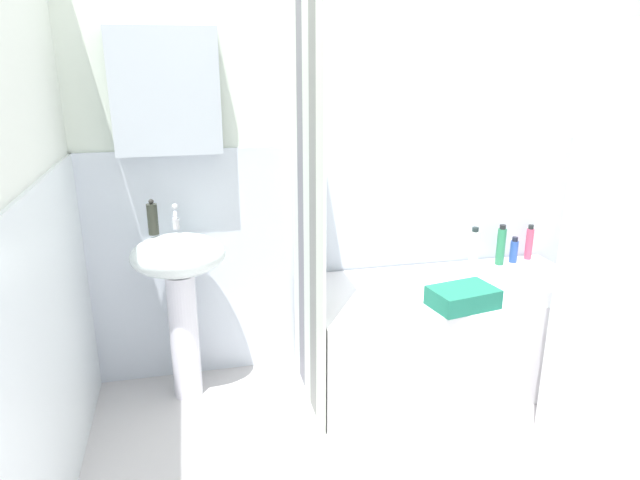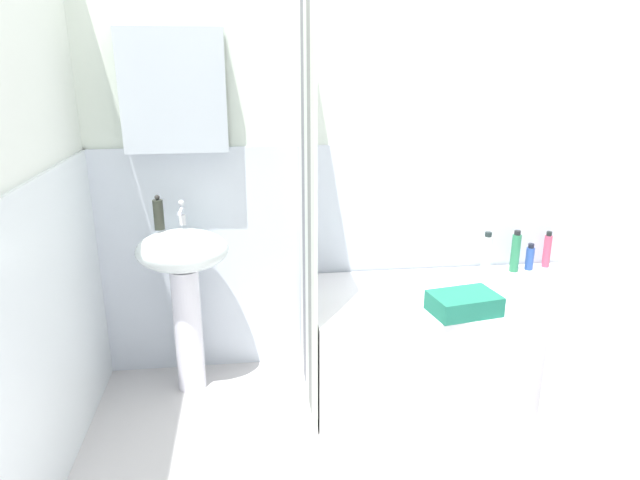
% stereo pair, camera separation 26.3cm
% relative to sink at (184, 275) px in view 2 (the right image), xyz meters
% --- Properties ---
extents(wall_back_tiled, '(3.60, 0.18, 2.40)m').
position_rel_sink_xyz_m(wall_back_tiled, '(1.02, 0.23, 0.52)').
color(wall_back_tiled, silver).
rests_on(wall_back_tiled, ground_plane).
extents(wall_left_tiled, '(0.07, 1.81, 2.40)m').
position_rel_sink_xyz_m(wall_left_tiled, '(-0.48, -0.69, 0.50)').
color(wall_left_tiled, silver).
rests_on(wall_left_tiled, ground_plane).
extents(sink, '(0.44, 0.34, 0.84)m').
position_rel_sink_xyz_m(sink, '(0.00, 0.00, 0.00)').
color(sink, white).
rests_on(sink, ground_plane).
extents(faucet, '(0.03, 0.12, 0.12)m').
position_rel_sink_xyz_m(faucet, '(-0.00, 0.08, 0.29)').
color(faucet, silver).
rests_on(faucet, sink).
extents(soap_dispenser, '(0.05, 0.05, 0.17)m').
position_rel_sink_xyz_m(soap_dispenser, '(-0.10, 0.03, 0.30)').
color(soap_dispenser, '#2B2E25').
rests_on(soap_dispenser, sink).
extents(bathtub, '(1.43, 0.67, 0.52)m').
position_rel_sink_xyz_m(bathtub, '(1.32, -0.15, -0.36)').
color(bathtub, white).
rests_on(bathtub, ground_plane).
extents(shower_curtain, '(0.01, 0.67, 2.00)m').
position_rel_sink_xyz_m(shower_curtain, '(0.59, -0.15, 0.38)').
color(shower_curtain, white).
rests_on(shower_curtain, ground_plane).
extents(conditioner_bottle, '(0.04, 0.04, 0.20)m').
position_rel_sink_xyz_m(conditioner_bottle, '(1.93, 0.14, -0.00)').
color(conditioner_bottle, '#CE4A6A').
rests_on(conditioner_bottle, bathtub).
extents(lotion_bottle, '(0.04, 0.04, 0.15)m').
position_rel_sink_xyz_m(lotion_bottle, '(1.82, 0.11, -0.03)').
color(lotion_bottle, '#2D50A6').
rests_on(lotion_bottle, bathtub).
extents(shampoo_bottle, '(0.05, 0.05, 0.23)m').
position_rel_sink_xyz_m(shampoo_bottle, '(1.73, 0.09, 0.01)').
color(shampoo_bottle, '#2B7E52').
rests_on(shampoo_bottle, bathtub).
extents(body_wash_bottle, '(0.05, 0.05, 0.22)m').
position_rel_sink_xyz_m(body_wash_bottle, '(1.58, 0.12, 0.01)').
color(body_wash_bottle, white).
rests_on(body_wash_bottle, bathtub).
extents(towel_folded, '(0.33, 0.25, 0.09)m').
position_rel_sink_xyz_m(towel_folded, '(1.27, -0.38, -0.05)').
color(towel_folded, '#20745B').
rests_on(towel_folded, bathtub).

